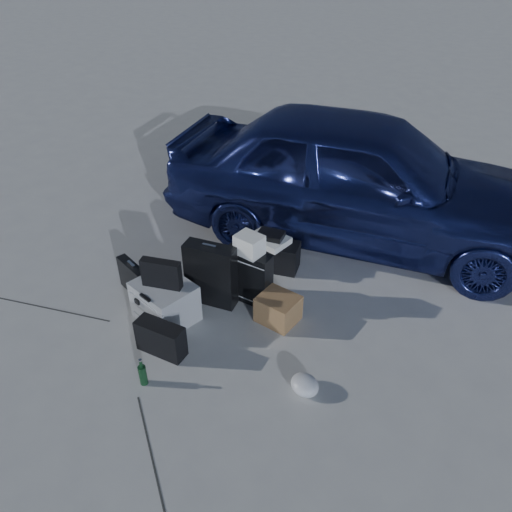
{
  "coord_description": "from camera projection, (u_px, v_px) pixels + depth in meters",
  "views": [
    {
      "loc": [
        2.58,
        -2.45,
        3.3
      ],
      "look_at": [
        0.34,
        0.85,
        0.55
      ],
      "focal_mm": 35.0,
      "sensor_mm": 36.0,
      "label": 1
    }
  ],
  "objects": [
    {
      "name": "ground",
      "position": [
        176.0,
        334.0,
        4.73
      ],
      "size": [
        60.0,
        60.0,
        0.0
      ],
      "primitive_type": "plane",
      "color": "#ABABA6",
      "rests_on": "ground"
    },
    {
      "name": "car",
      "position": [
        360.0,
        177.0,
        5.8
      ],
      "size": [
        4.8,
        2.82,
        1.53
      ],
      "primitive_type": "imported",
      "rotation": [
        0.0,
        0.0,
        1.81
      ],
      "color": "navy",
      "rests_on": "ground"
    },
    {
      "name": "pelican_case",
      "position": [
        165.0,
        301.0,
        4.82
      ],
      "size": [
        0.62,
        0.54,
        0.4
      ],
      "primitive_type": "cube",
      "rotation": [
        0.0,
        0.0,
        -0.18
      ],
      "color": "#9EA0A3",
      "rests_on": "ground"
    },
    {
      "name": "laptop_bag",
      "position": [
        161.0,
        274.0,
        4.62
      ],
      "size": [
        0.39,
        0.21,
        0.28
      ],
      "primitive_type": "cube",
      "rotation": [
        0.0,
        0.0,
        0.34
      ],
      "color": "black",
      "rests_on": "pelican_case"
    },
    {
      "name": "briefcase",
      "position": [
        134.0,
        279.0,
        5.15
      ],
      "size": [
        0.47,
        0.22,
        0.36
      ],
      "primitive_type": "cube",
      "rotation": [
        0.0,
        0.0,
        -0.26
      ],
      "color": "black",
      "rests_on": "ground"
    },
    {
      "name": "suitcase_left",
      "position": [
        211.0,
        274.0,
        4.96
      ],
      "size": [
        0.54,
        0.3,
        0.67
      ],
      "primitive_type": "cube",
      "rotation": [
        0.0,
        0.0,
        0.23
      ],
      "color": "black",
      "rests_on": "ground"
    },
    {
      "name": "suitcase_right",
      "position": [
        248.0,
        276.0,
        5.01
      ],
      "size": [
        0.49,
        0.2,
        0.58
      ],
      "primitive_type": "cube",
      "rotation": [
        0.0,
        0.0,
        0.05
      ],
      "color": "black",
      "rests_on": "ground"
    },
    {
      "name": "white_carton",
      "position": [
        249.0,
        245.0,
        4.77
      ],
      "size": [
        0.27,
        0.22,
        0.2
      ],
      "primitive_type": "cube",
      "rotation": [
        0.0,
        0.0,
        -0.08
      ],
      "color": "silver",
      "rests_on": "suitcase_right"
    },
    {
      "name": "duffel_bag",
      "position": [
        270.0,
        255.0,
        5.55
      ],
      "size": [
        0.69,
        0.45,
        0.32
      ],
      "primitive_type": "cube",
      "rotation": [
        0.0,
        0.0,
        0.3
      ],
      "color": "black",
      "rests_on": "ground"
    },
    {
      "name": "flat_box_white",
      "position": [
        269.0,
        240.0,
        5.45
      ],
      "size": [
        0.44,
        0.35,
        0.07
      ],
      "primitive_type": "cube",
      "rotation": [
        0.0,
        0.0,
        -0.11
      ],
      "color": "silver",
      "rests_on": "duffel_bag"
    },
    {
      "name": "flat_box_black",
      "position": [
        271.0,
        235.0,
        5.4
      ],
      "size": [
        0.32,
        0.26,
        0.06
      ],
      "primitive_type": "cube",
      "rotation": [
        0.0,
        0.0,
        0.22
      ],
      "color": "black",
      "rests_on": "flat_box_white"
    },
    {
      "name": "cardboard_box",
      "position": [
        278.0,
        309.0,
        4.83
      ],
      "size": [
        0.38,
        0.34,
        0.28
      ],
      "primitive_type": "cube",
      "rotation": [
        0.0,
        0.0,
        -0.04
      ],
      "color": "#946140",
      "rests_on": "ground"
    },
    {
      "name": "plastic_bag",
      "position": [
        305.0,
        385.0,
        4.13
      ],
      "size": [
        0.32,
        0.3,
        0.14
      ],
      "primitive_type": "ellipsoid",
      "rotation": [
        0.0,
        0.0,
        -0.41
      ],
      "color": "silver",
      "rests_on": "ground"
    },
    {
      "name": "messenger_bag",
      "position": [
        161.0,
        338.0,
        4.46
      ],
      "size": [
        0.47,
        0.22,
        0.32
      ],
      "primitive_type": "cube",
      "rotation": [
        0.0,
        0.0,
        0.12
      ],
      "color": "black",
      "rests_on": "ground"
    },
    {
      "name": "green_bottle",
      "position": [
        142.0,
        372.0,
        4.17
      ],
      "size": [
        0.08,
        0.08,
        0.27
      ],
      "primitive_type": "cylinder",
      "rotation": [
        0.0,
        0.0,
        0.25
      ],
      "color": "black",
      "rests_on": "ground"
    }
  ]
}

